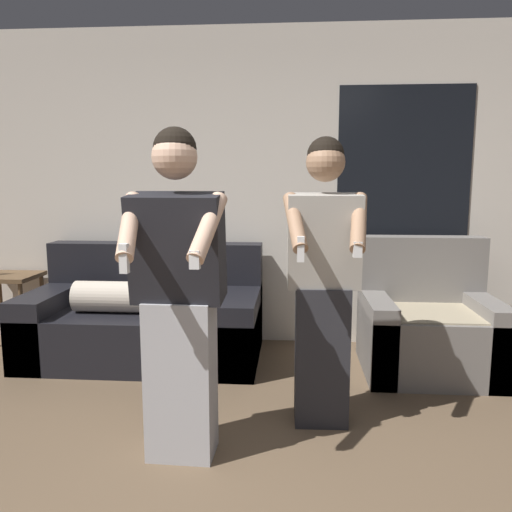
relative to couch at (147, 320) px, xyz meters
name	(u,v)px	position (x,y,z in m)	size (l,w,h in m)	color
wall_back	(269,188)	(0.96, 0.51, 1.05)	(6.13, 0.07, 2.70)	silver
couch	(147,320)	(0.00, 0.00, 0.00)	(1.83, 0.96, 0.89)	black
armchair	(427,328)	(2.19, -0.14, 0.02)	(0.95, 0.82, 0.99)	slate
side_table	(9,286)	(-1.29, 0.23, 0.21)	(0.48, 0.43, 0.77)	brown
person_left	(179,297)	(0.61, -1.45, 0.54)	(0.51, 0.49, 1.67)	#B2B2B7
person_right	(323,282)	(1.35, -1.03, 0.54)	(0.48, 0.47, 1.66)	#28282D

